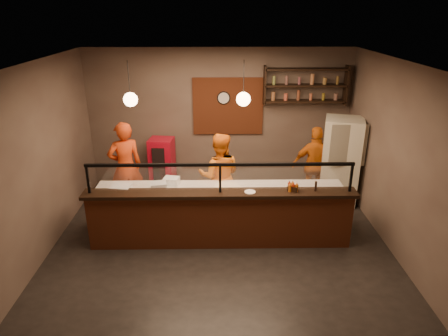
{
  "coord_description": "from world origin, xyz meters",
  "views": [
    {
      "loc": [
        -0.03,
        -6.47,
        3.98
      ],
      "look_at": [
        0.07,
        0.3,
        1.26
      ],
      "focal_mm": 32.0,
      "sensor_mm": 36.0,
      "label": 1
    }
  ],
  "objects_px": {
    "cook_mid": "(219,176)",
    "condiment_caddy": "(293,188)",
    "pizza_dough": "(227,187)",
    "pepper_mill": "(316,186)",
    "fridge": "(341,161)",
    "cook_right": "(315,165)",
    "cook_left": "(125,167)",
    "wall_clock": "(224,98)",
    "red_cooler": "(162,164)"
  },
  "relations": [
    {
      "from": "wall_clock",
      "to": "fridge",
      "type": "distance_m",
      "value": 2.92
    },
    {
      "from": "cook_left",
      "to": "cook_right",
      "type": "relative_size",
      "value": 1.11
    },
    {
      "from": "cook_right",
      "to": "red_cooler",
      "type": "relative_size",
      "value": 1.38
    },
    {
      "from": "red_cooler",
      "to": "cook_left",
      "type": "bearing_deg",
      "value": -115.39
    },
    {
      "from": "cook_mid",
      "to": "condiment_caddy",
      "type": "distance_m",
      "value": 1.69
    },
    {
      "from": "wall_clock",
      "to": "pizza_dough",
      "type": "bearing_deg",
      "value": -89.1
    },
    {
      "from": "cook_left",
      "to": "condiment_caddy",
      "type": "relative_size",
      "value": 11.17
    },
    {
      "from": "cook_mid",
      "to": "fridge",
      "type": "height_order",
      "value": "fridge"
    },
    {
      "from": "cook_right",
      "to": "condiment_caddy",
      "type": "xyz_separation_m",
      "value": [
        -0.8,
        -1.71,
        0.26
      ]
    },
    {
      "from": "cook_right",
      "to": "pepper_mill",
      "type": "height_order",
      "value": "cook_right"
    },
    {
      "from": "cook_right",
      "to": "pepper_mill",
      "type": "distance_m",
      "value": 1.8
    },
    {
      "from": "pizza_dough",
      "to": "pepper_mill",
      "type": "xyz_separation_m",
      "value": [
        1.5,
        -0.51,
        0.24
      ]
    },
    {
      "from": "wall_clock",
      "to": "cook_right",
      "type": "xyz_separation_m",
      "value": [
        1.95,
        -1.02,
        -1.25
      ]
    },
    {
      "from": "wall_clock",
      "to": "cook_left",
      "type": "height_order",
      "value": "wall_clock"
    },
    {
      "from": "cook_mid",
      "to": "condiment_caddy",
      "type": "bearing_deg",
      "value": 141.42
    },
    {
      "from": "cook_left",
      "to": "pepper_mill",
      "type": "relative_size",
      "value": 10.7
    },
    {
      "from": "cook_left",
      "to": "cook_mid",
      "type": "bearing_deg",
      "value": 144.96
    },
    {
      "from": "cook_right",
      "to": "condiment_caddy",
      "type": "height_order",
      "value": "cook_right"
    },
    {
      "from": "cook_mid",
      "to": "condiment_caddy",
      "type": "relative_size",
      "value": 10.38
    },
    {
      "from": "fridge",
      "to": "pizza_dough",
      "type": "xyz_separation_m",
      "value": [
        -2.46,
        -1.27,
        -0.03
      ]
    },
    {
      "from": "fridge",
      "to": "condiment_caddy",
      "type": "distance_m",
      "value": 2.23
    },
    {
      "from": "cook_mid",
      "to": "pizza_dough",
      "type": "xyz_separation_m",
      "value": [
        0.14,
        -0.6,
        0.03
      ]
    },
    {
      "from": "condiment_caddy",
      "to": "cook_left",
      "type": "bearing_deg",
      "value": 155.37
    },
    {
      "from": "pepper_mill",
      "to": "cook_left",
      "type": "bearing_deg",
      "value": 157.53
    },
    {
      "from": "red_cooler",
      "to": "pepper_mill",
      "type": "xyz_separation_m",
      "value": [
        2.96,
        -2.44,
        0.53
      ]
    },
    {
      "from": "cook_mid",
      "to": "cook_right",
      "type": "bearing_deg",
      "value": -160.83
    },
    {
      "from": "red_cooler",
      "to": "condiment_caddy",
      "type": "xyz_separation_m",
      "value": [
        2.57,
        -2.42,
        0.49
      ]
    },
    {
      "from": "red_cooler",
      "to": "pepper_mill",
      "type": "bearing_deg",
      "value": -31.98
    },
    {
      "from": "cook_left",
      "to": "fridge",
      "type": "height_order",
      "value": "cook_left"
    },
    {
      "from": "cook_mid",
      "to": "red_cooler",
      "type": "relative_size",
      "value": 1.42
    },
    {
      "from": "wall_clock",
      "to": "fridge",
      "type": "relative_size",
      "value": 0.16
    },
    {
      "from": "cook_right",
      "to": "condiment_caddy",
      "type": "relative_size",
      "value": 10.04
    },
    {
      "from": "pizza_dough",
      "to": "condiment_caddy",
      "type": "height_order",
      "value": "condiment_caddy"
    },
    {
      "from": "cook_left",
      "to": "pepper_mill",
      "type": "height_order",
      "value": "cook_left"
    },
    {
      "from": "cook_left",
      "to": "cook_mid",
      "type": "distance_m",
      "value": 1.97
    },
    {
      "from": "cook_mid",
      "to": "fridge",
      "type": "xyz_separation_m",
      "value": [
        2.61,
        0.66,
        0.05
      ]
    },
    {
      "from": "wall_clock",
      "to": "cook_left",
      "type": "xyz_separation_m",
      "value": [
        -2.04,
        -1.27,
        -1.15
      ]
    },
    {
      "from": "cook_left",
      "to": "pizza_dough",
      "type": "distance_m",
      "value": 2.29
    },
    {
      "from": "wall_clock",
      "to": "pizza_dough",
      "type": "height_order",
      "value": "wall_clock"
    },
    {
      "from": "pizza_dough",
      "to": "fridge",
      "type": "bearing_deg",
      "value": 27.24
    },
    {
      "from": "cook_left",
      "to": "fridge",
      "type": "distance_m",
      "value": 4.55
    },
    {
      "from": "cook_left",
      "to": "red_cooler",
      "type": "distance_m",
      "value": 1.19
    },
    {
      "from": "red_cooler",
      "to": "pepper_mill",
      "type": "relative_size",
      "value": 6.99
    },
    {
      "from": "fridge",
      "to": "pepper_mill",
      "type": "relative_size",
      "value": 10.54
    },
    {
      "from": "cook_left",
      "to": "pepper_mill",
      "type": "xyz_separation_m",
      "value": [
        3.58,
        -1.48,
        0.2
      ]
    },
    {
      "from": "cook_mid",
      "to": "condiment_caddy",
      "type": "xyz_separation_m",
      "value": [
        1.26,
        -1.1,
        0.23
      ]
    },
    {
      "from": "wall_clock",
      "to": "cook_mid",
      "type": "distance_m",
      "value": 2.04
    },
    {
      "from": "cook_mid",
      "to": "wall_clock",
      "type": "bearing_deg",
      "value": -91.16
    },
    {
      "from": "cook_right",
      "to": "fridge",
      "type": "height_order",
      "value": "fridge"
    },
    {
      "from": "cook_mid",
      "to": "pepper_mill",
      "type": "relative_size",
      "value": 9.94
    }
  ]
}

